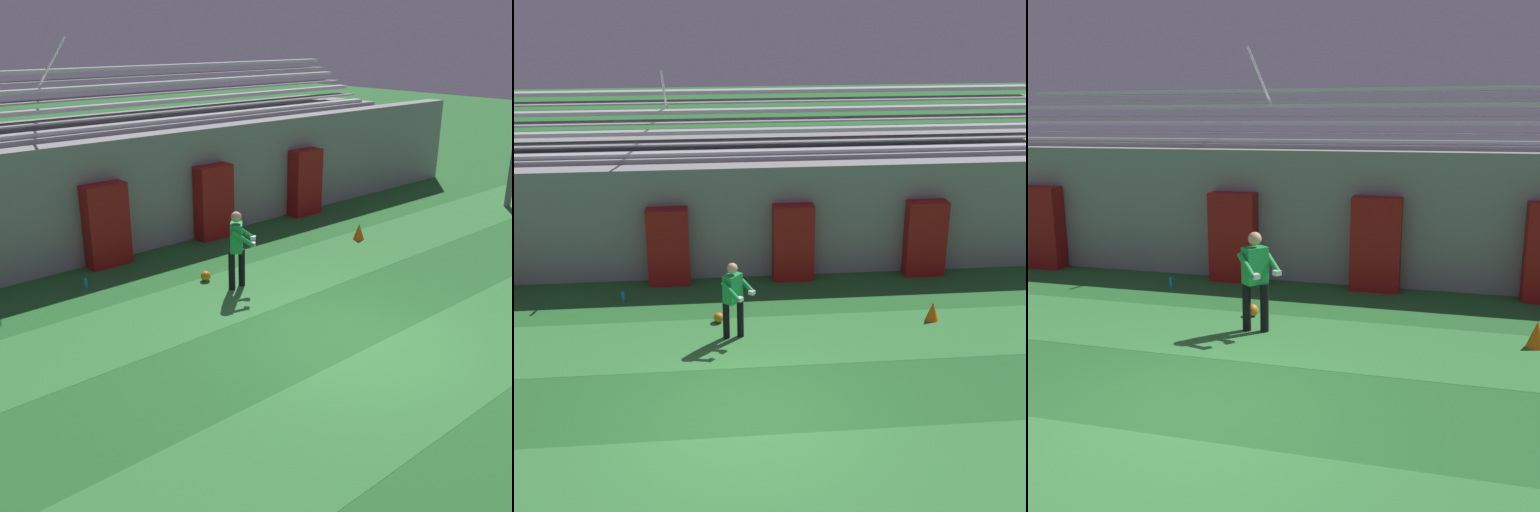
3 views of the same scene
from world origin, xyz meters
TOP-DOWN VIEW (x-y plane):
  - ground_plane at (0.00, 0.00)m, footprint 80.00×80.00m
  - turf_stripe_mid at (0.00, -1.61)m, footprint 28.00×2.19m
  - turf_stripe_far at (0.00, 2.78)m, footprint 28.00×2.19m
  - back_wall at (0.00, 6.50)m, footprint 24.00×0.60m
  - padding_pillar_gate_left at (-1.52, 5.95)m, footprint 1.00×0.44m
  - padding_pillar_gate_right at (1.52, 5.95)m, footprint 1.00×0.44m
  - padding_pillar_far_right at (4.85, 5.95)m, footprint 1.00×0.44m
  - bleacher_stand at (-0.00, 8.49)m, footprint 18.00×3.35m
  - goalkeeper at (-0.09, 2.97)m, footprint 0.73×0.74m
  - soccer_ball at (-0.40, 3.71)m, footprint 0.22×0.22m
  - traffic_cone at (4.28, 3.37)m, footprint 0.30×0.30m
  - water_bottle at (-2.57, 4.99)m, footprint 0.07×0.07m

SIDE VIEW (x-z plane):
  - ground_plane at x=0.00m, z-range 0.00..0.00m
  - turf_stripe_mid at x=0.00m, z-range 0.00..0.01m
  - turf_stripe_far at x=0.00m, z-range 0.00..0.01m
  - soccer_ball at x=-0.40m, z-range 0.00..0.22m
  - water_bottle at x=-2.57m, z-range 0.00..0.24m
  - traffic_cone at x=4.28m, z-range 0.00..0.42m
  - goalkeeper at x=-0.09m, z-range 0.12..1.79m
  - padding_pillar_gate_left at x=-1.52m, z-range 0.00..1.92m
  - padding_pillar_gate_right at x=1.52m, z-range 0.00..1.92m
  - padding_pillar_far_right at x=4.85m, z-range 0.00..1.92m
  - back_wall at x=0.00m, z-range 0.00..2.80m
  - bleacher_stand at x=0.00m, z-range -1.01..4.01m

